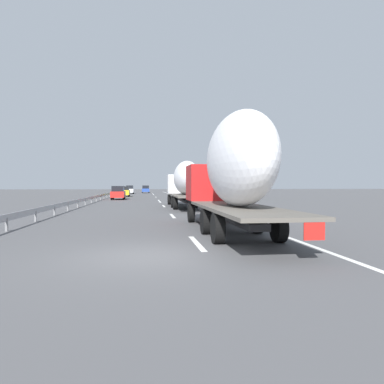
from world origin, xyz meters
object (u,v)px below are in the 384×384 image
object	(u,v)px
car_yellow_coupe	(124,191)
car_white_van	(130,190)
truck_trailing	(232,170)
road_sign	(187,183)
car_blue_sedan	(146,189)
car_red_compact	(118,193)
truck_lead	(185,181)

from	to	relation	value
car_yellow_coupe	car_white_van	world-z (taller)	car_white_van
truck_trailing	road_sign	size ratio (longest dim) A/B	3.82
car_blue_sedan	car_red_compact	bearing A→B (deg)	174.66
truck_trailing	truck_lead	bearing A→B (deg)	-0.00
car_yellow_coupe	road_sign	xyz separation A→B (m)	(-7.49, -10.37, 1.42)
truck_trailing	car_red_compact	distance (m)	36.90
car_red_compact	car_blue_sedan	bearing A→B (deg)	-5.34
truck_trailing	car_white_van	size ratio (longest dim) A/B	3.06
truck_lead	car_red_compact	distance (m)	20.14
car_white_van	truck_lead	bearing A→B (deg)	-172.22
car_white_van	road_sign	distance (m)	29.87
car_yellow_coupe	car_red_compact	world-z (taller)	car_red_compact
car_red_compact	car_white_van	world-z (taller)	car_white_van
car_white_van	road_sign	xyz separation A→B (m)	(-28.02, -10.25, 1.37)
car_yellow_coupe	road_sign	world-z (taller)	road_sign
car_blue_sedan	road_sign	world-z (taller)	road_sign
car_yellow_coupe	road_sign	bearing A→B (deg)	-125.82
truck_lead	truck_trailing	size ratio (longest dim) A/B	1.08
truck_lead	truck_trailing	bearing A→B (deg)	180.00
car_white_van	truck_trailing	bearing A→B (deg)	-174.14
car_white_van	car_red_compact	bearing A→B (deg)	179.67
truck_trailing	road_sign	world-z (taller)	truck_trailing
car_blue_sedan	car_white_van	xyz separation A→B (m)	(-8.11, 3.71, 0.00)
truck_lead	car_blue_sedan	distance (m)	60.56
truck_lead	car_white_van	world-z (taller)	truck_lead
truck_lead	car_white_van	size ratio (longest dim) A/B	3.30
truck_lead	car_yellow_coupe	distance (m)	32.65
car_white_van	road_sign	bearing A→B (deg)	-159.90
car_red_compact	road_sign	bearing A→B (deg)	-61.77
truck_trailing	road_sign	bearing A→B (deg)	-4.25
truck_trailing	car_blue_sedan	world-z (taller)	truck_trailing
car_blue_sedan	car_red_compact	size ratio (longest dim) A/B	1.00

